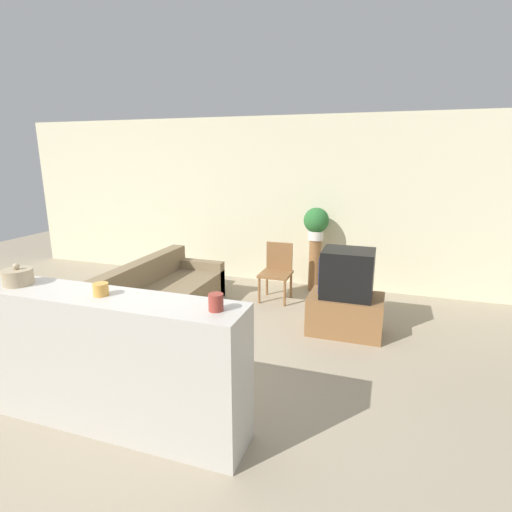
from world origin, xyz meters
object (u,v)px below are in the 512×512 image
Objects in this scene: wooden_chair at (277,269)px; potted_plant at (316,222)px; television at (347,273)px; couch at (162,298)px; decorative_bowl at (18,277)px.

wooden_chair is 0.97m from potted_plant.
couch is at bearing -172.87° from television.
wooden_chair is (-1.09, 0.85, -0.28)m from television.
decorative_bowl is at bearing -135.52° from television.
television is (2.36, 0.30, 0.48)m from couch.
potted_plant is at bearing 114.26° from television.
potted_plant is (-0.63, 1.41, 0.36)m from television.
television reaches higher than couch.
television is 0.72× the size of wooden_chair.
television is 3.36m from decorative_bowl.
wooden_chair is at bearing 68.04° from decorative_bowl.
television is at bearing 44.48° from decorative_bowl.
decorative_bowl is (-0.02, -2.04, 0.89)m from couch.
couch is 2.23m from decorative_bowl.
wooden_chair is 3.59× the size of decorative_bowl.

